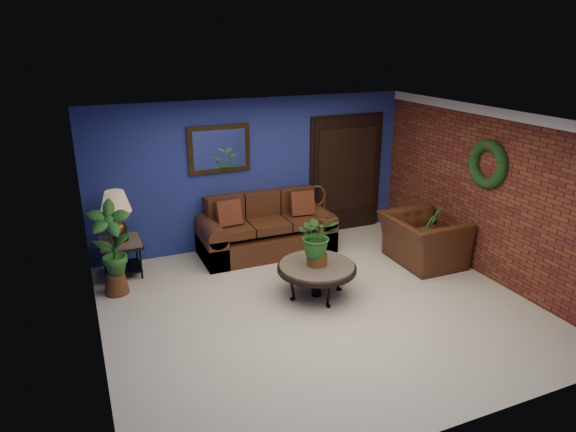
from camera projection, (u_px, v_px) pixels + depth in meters
name	position (u px, v px, depth m)	size (l,w,h in m)	color
floor	(319.00, 307.00, 6.89)	(5.50, 5.50, 0.00)	beige
wall_back	(254.00, 173.00, 8.64)	(5.50, 0.04, 2.50)	navy
wall_left	(90.00, 254.00, 5.46)	(0.04, 5.00, 2.50)	navy
wall_right_brick	(489.00, 194.00, 7.49)	(0.04, 5.00, 2.50)	brown
ceiling	(323.00, 120.00, 6.06)	(5.50, 5.00, 0.02)	silver
crown_molding	(499.00, 113.00, 7.09)	(0.03, 5.00, 0.14)	white
wall_mirror	(219.00, 149.00, 8.23)	(1.02, 0.06, 0.77)	#462F12
closet_door	(346.00, 175.00, 9.33)	(1.44, 0.06, 2.18)	black
wreath	(487.00, 164.00, 7.36)	(0.72, 0.72, 0.16)	black
sofa	(265.00, 232.00, 8.59)	(2.20, 0.95, 0.99)	#4B2A15
coffee_table	(317.00, 268.00, 7.07)	(1.10, 1.10, 0.47)	#4F4A45
end_table	(121.00, 249.00, 7.67)	(0.62, 0.62, 0.56)	#4F4A45
table_lamp	(116.00, 210.00, 7.47)	(0.44, 0.44, 0.74)	#462F12
side_chair	(319.00, 211.00, 8.93)	(0.45, 0.45, 0.99)	#563518
armchair	(422.00, 240.00, 8.13)	(1.18, 1.04, 0.77)	#4B2A15
coffee_plant	(317.00, 236.00, 6.91)	(0.65, 0.60, 0.75)	brown
floor_plant	(430.00, 231.00, 8.25)	(0.47, 0.41, 0.89)	brown
tall_plant	(112.00, 246.00, 7.03)	(0.63, 0.48, 1.35)	brown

